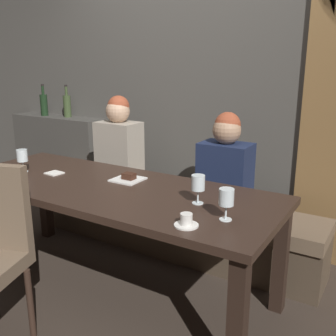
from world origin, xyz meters
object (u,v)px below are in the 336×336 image
at_px(wine_bottle_dark_red, 44,104).
at_px(espresso_cup, 186,221).
at_px(diner_redhead, 119,145).
at_px(wine_glass_end_left, 226,199).
at_px(banquette_bench, 167,222).
at_px(wine_glass_center_back, 198,184).
at_px(dessert_plate, 128,178).
at_px(wine_bottle_pale_label, 67,105).
at_px(diner_bearded, 225,165).
at_px(wine_glass_far_right, 22,156).
at_px(dining_table, 110,198).

relative_size(wine_bottle_dark_red, espresso_cup, 2.72).
bearing_deg(diner_redhead, wine_glass_end_left, -32.16).
relative_size(diner_redhead, wine_glass_end_left, 4.79).
xyz_separation_m(banquette_bench, diner_redhead, (-0.48, 0.02, 0.59)).
xyz_separation_m(banquette_bench, wine_bottle_dark_red, (-1.71, 0.31, 0.84)).
relative_size(wine_glass_center_back, dessert_plate, 0.86).
distance_m(banquette_bench, dessert_plate, 0.76).
xyz_separation_m(wine_bottle_pale_label, wine_glass_center_back, (2.05, -1.05, -0.22)).
height_order(diner_bearded, espresso_cup, diner_bearded).
bearing_deg(banquette_bench, wine_bottle_dark_red, 169.70).
bearing_deg(wine_bottle_pale_label, wine_bottle_dark_red, -171.30).
relative_size(banquette_bench, diner_bearded, 3.47).
height_order(diner_redhead, diner_bearded, diner_redhead).
distance_m(banquette_bench, wine_glass_far_right, 1.23).
distance_m(banquette_bench, wine_bottle_pale_label, 1.68).
bearing_deg(diner_bearded, diner_redhead, 177.66).
bearing_deg(diner_bearded, banquette_bench, 177.43).
height_order(dining_table, wine_glass_center_back, wine_glass_center_back).
height_order(wine_glass_end_left, wine_glass_far_right, same).
xyz_separation_m(dining_table, dessert_plate, (0.04, 0.16, 0.10)).
distance_m(diner_bearded, espresso_cup, 1.00).
relative_size(diner_bearded, wine_glass_far_right, 4.39).
height_order(wine_glass_far_right, dessert_plate, wine_glass_far_right).
xyz_separation_m(dining_table, wine_glass_center_back, (0.63, 0.01, 0.20)).
relative_size(wine_bottle_dark_red, wine_glass_far_right, 1.99).
xyz_separation_m(diner_bearded, dessert_plate, (-0.47, -0.52, -0.03)).
bearing_deg(dining_table, espresso_cup, -22.13).
distance_m(wine_glass_far_right, dessert_plate, 0.80).
distance_m(dining_table, wine_glass_end_left, 0.89).
bearing_deg(diner_redhead, espresso_cup, -39.92).
relative_size(wine_bottle_pale_label, espresso_cup, 2.72).
bearing_deg(dessert_plate, wine_glass_end_left, -18.91).
xyz_separation_m(wine_glass_center_back, wine_glass_far_right, (-1.36, -0.08, 0.00)).
bearing_deg(diner_bearded, dessert_plate, -132.21).
bearing_deg(wine_glass_center_back, dessert_plate, 166.19).
bearing_deg(banquette_bench, wine_glass_center_back, -47.57).
bearing_deg(wine_glass_end_left, wine_bottle_pale_label, 152.54).
height_order(wine_bottle_dark_red, wine_bottle_pale_label, same).
height_order(diner_redhead, wine_glass_far_right, diner_redhead).
relative_size(wine_bottle_dark_red, wine_glass_center_back, 1.99).
bearing_deg(wine_bottle_dark_red, wine_glass_end_left, -23.89).
bearing_deg(wine_glass_center_back, dining_table, -179.18).
bearing_deg(espresso_cup, dining_table, 157.87).
relative_size(wine_bottle_pale_label, wine_glass_end_left, 1.99).
bearing_deg(wine_bottle_pale_label, wine_glass_far_right, -58.70).
height_order(dining_table, wine_glass_end_left, wine_glass_end_left).
bearing_deg(dining_table, wine_bottle_pale_label, 143.29).
bearing_deg(wine_glass_end_left, wine_glass_far_right, 178.12).
bearing_deg(wine_bottle_dark_red, espresso_cup, -28.21).
height_order(wine_bottle_dark_red, dessert_plate, wine_bottle_dark_red).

